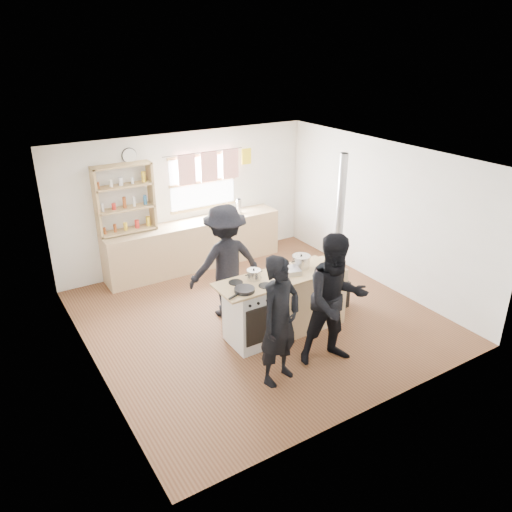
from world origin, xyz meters
name	(u,v)px	position (x,y,z in m)	size (l,w,h in m)	color
ground	(257,317)	(0.00, 0.00, -0.01)	(5.00, 5.00, 0.01)	brown
back_counter	(195,245)	(0.00, 2.22, 0.45)	(3.40, 0.55, 0.90)	tan
shelving_unit	(125,199)	(-1.20, 2.34, 1.51)	(1.00, 0.28, 1.20)	tan
thermos	(239,206)	(0.97, 2.22, 1.04)	(0.10, 0.10, 0.28)	silver
cooking_island	(286,303)	(0.14, -0.55, 0.47)	(1.97, 0.64, 0.93)	silver
skillet_greens	(244,290)	(-0.63, -0.69, 0.96)	(0.36, 0.36, 0.05)	black
roast_tray	(288,271)	(0.18, -0.54, 0.97)	(0.40, 0.35, 0.07)	silver
stockpot_stove	(254,275)	(-0.33, -0.44, 1.00)	(0.20, 0.20, 0.17)	silver
stockpot_counter	(301,261)	(0.47, -0.46, 1.02)	(0.27, 0.27, 0.20)	silver
bread_board	(332,261)	(0.93, -0.61, 0.98)	(0.32, 0.26, 0.12)	tan
flue_heater	(336,269)	(1.26, -0.35, 0.66)	(0.35, 0.35, 2.50)	black
person_near_left	(280,321)	(-0.58, -1.45, 0.85)	(0.62, 0.41, 1.71)	black
person_near_right	(335,300)	(0.26, -1.48, 0.91)	(0.88, 0.69, 1.82)	black
person_far	(225,262)	(-0.35, 0.35, 0.90)	(1.16, 0.67, 1.80)	black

